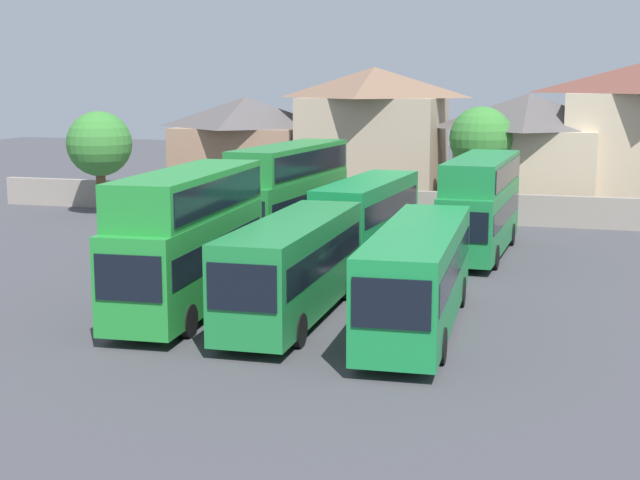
{
  "coord_description": "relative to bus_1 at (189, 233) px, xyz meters",
  "views": [
    {
      "loc": [
        9.6,
        -29.9,
        8.3
      ],
      "look_at": [
        0.0,
        3.0,
        2.33
      ],
      "focal_mm": 51.8,
      "sensor_mm": 36.0,
      "label": 1
    }
  ],
  "objects": [
    {
      "name": "house_terrace_left",
      "position": [
        -9.38,
        30.46,
        0.76
      ],
      "size": [
        9.27,
        7.37,
        7.12
      ],
      "color": "#9E7A60",
      "rests_on": "ground"
    },
    {
      "name": "house_terrace_right",
      "position": [
        9.89,
        29.33,
        0.95
      ],
      "size": [
        8.86,
        7.02,
        7.47
      ],
      "color": "#C6B293",
      "rests_on": "ground"
    },
    {
      "name": "bus_5",
      "position": [
        3.39,
        13.45,
        -0.88
      ],
      "size": [
        3.04,
        10.63,
        3.49
      ],
      "rotation": [
        0.0,
        0.0,
        -1.62
      ],
      "color": "#158A42",
      "rests_on": "ground"
    },
    {
      "name": "bus_4",
      "position": [
        -0.7,
        13.65,
        -0.01
      ],
      "size": [
        3.22,
        11.1,
        5.08
      ],
      "rotation": [
        0.0,
        0.0,
        -1.64
      ],
      "color": "#207E32",
      "rests_on": "ground"
    },
    {
      "name": "depot_boundary_wall",
      "position": [
        4.04,
        23.72,
        -1.97
      ],
      "size": [
        56.0,
        0.5,
        1.8
      ],
      "primitive_type": "cube",
      "color": "gray",
      "rests_on": "ground"
    },
    {
      "name": "bus_2",
      "position": [
        3.94,
        -0.0,
        -0.87
      ],
      "size": [
        2.74,
        10.81,
        3.51
      ],
      "rotation": [
        0.0,
        0.0,
        -1.55
      ],
      "color": "#1D7E39",
      "rests_on": "ground"
    },
    {
      "name": "bus_1",
      "position": [
        0.0,
        0.0,
        0.0
      ],
      "size": [
        3.13,
        10.45,
        5.1
      ],
      "rotation": [
        0.0,
        0.0,
        -1.51
      ],
      "color": "#238A34",
      "rests_on": "ground"
    },
    {
      "name": "ground",
      "position": [
        4.04,
        17.95,
        -2.87
      ],
      "size": [
        140.0,
        140.0,
        0.0
      ],
      "primitive_type": "plane",
      "color": "#424247"
    },
    {
      "name": "bus_3",
      "position": [
        8.36,
        -0.18,
        -0.89
      ],
      "size": [
        3.11,
        11.8,
        3.47
      ],
      "rotation": [
        0.0,
        0.0,
        -1.52
      ],
      "color": "#18843D",
      "rests_on": "ground"
    },
    {
      "name": "bus_6",
      "position": [
        8.8,
        13.97,
        -0.22
      ],
      "size": [
        2.81,
        10.48,
        4.69
      ],
      "rotation": [
        0.0,
        0.0,
        -1.6
      ],
      "color": "#1B7D3C",
      "rests_on": "ground"
    },
    {
      "name": "house_terrace_centre",
      "position": [
        -0.13,
        29.94,
        1.77
      ],
      "size": [
        9.24,
        7.99,
        9.12
      ],
      "color": "tan",
      "rests_on": "ground"
    },
    {
      "name": "tree_right_of_lot",
      "position": [
        -15.27,
        20.72,
        1.5
      ],
      "size": [
        3.99,
        3.99,
        6.41
      ],
      "color": "brown",
      "rests_on": "ground"
    },
    {
      "name": "tree_left_of_lot",
      "position": [
        7.35,
        26.22,
        1.89
      ],
      "size": [
        3.84,
        3.84,
        6.73
      ],
      "color": "brown",
      "rests_on": "ground"
    }
  ]
}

